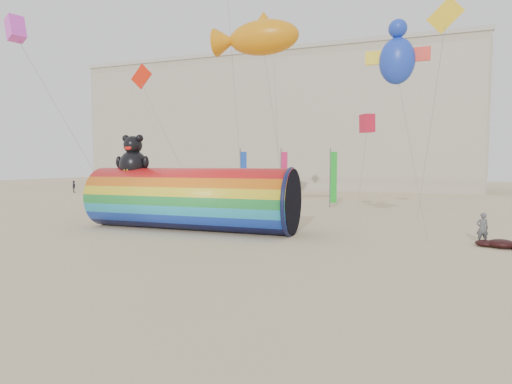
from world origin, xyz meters
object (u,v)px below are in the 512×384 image
(windsock_assembly, at_px, (190,197))
(kite_handler, at_px, (482,228))
(hotel_building, at_px, (272,125))
(fabric_bundle, at_px, (506,245))

(windsock_assembly, bearing_deg, kite_handler, 2.71)
(hotel_building, distance_m, fabric_bundle, 50.16)
(hotel_building, distance_m, kite_handler, 49.01)
(kite_handler, xyz_separation_m, fabric_bundle, (0.85, -0.74, -0.58))
(windsock_assembly, xyz_separation_m, fabric_bundle, (16.07, -0.02, -1.71))
(windsock_assembly, relative_size, fabric_bundle, 4.70)
(hotel_building, height_order, fabric_bundle, hotel_building)
(windsock_assembly, bearing_deg, fabric_bundle, -0.06)
(windsock_assembly, relative_size, kite_handler, 8.20)
(hotel_building, height_order, windsock_assembly, hotel_building)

